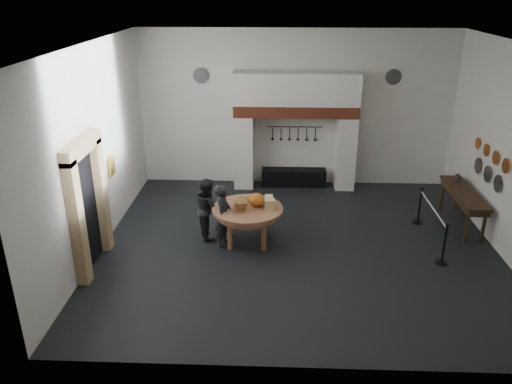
{
  "coord_description": "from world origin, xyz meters",
  "views": [
    {
      "loc": [
        -0.56,
        -10.22,
        5.63
      ],
      "look_at": [
        -0.97,
        -0.06,
        1.35
      ],
      "focal_mm": 35.0,
      "sensor_mm": 36.0,
      "label": 1
    }
  ],
  "objects_px": {
    "iron_range": "(294,177)",
    "visitor_near": "(223,215)",
    "barrier_post_near": "(444,245)",
    "barrier_post_far": "(420,206)",
    "work_table": "(248,209)",
    "visitor_far": "(208,208)",
    "side_table": "(464,193)"
  },
  "relations": [
    {
      "from": "iron_range",
      "to": "visitor_far",
      "type": "bearing_deg",
      "value": -122.3
    },
    {
      "from": "work_table",
      "to": "barrier_post_near",
      "type": "bearing_deg",
      "value": -11.06
    },
    {
      "from": "barrier_post_near",
      "to": "visitor_near",
      "type": "bearing_deg",
      "value": 172.16
    },
    {
      "from": "visitor_near",
      "to": "visitor_far",
      "type": "xyz_separation_m",
      "value": [
        -0.4,
        0.4,
        -0.01
      ]
    },
    {
      "from": "work_table",
      "to": "barrier_post_far",
      "type": "xyz_separation_m",
      "value": [
        4.25,
        1.17,
        -0.39
      ]
    },
    {
      "from": "iron_range",
      "to": "visitor_far",
      "type": "distance_m",
      "value": 4.0
    },
    {
      "from": "side_table",
      "to": "visitor_near",
      "type": "bearing_deg",
      "value": -167.6
    },
    {
      "from": "iron_range",
      "to": "visitor_near",
      "type": "distance_m",
      "value": 4.16
    },
    {
      "from": "barrier_post_near",
      "to": "work_table",
      "type": "bearing_deg",
      "value": 168.94
    },
    {
      "from": "barrier_post_near",
      "to": "barrier_post_far",
      "type": "bearing_deg",
      "value": 90.0
    },
    {
      "from": "work_table",
      "to": "visitor_far",
      "type": "relative_size",
      "value": 1.11
    },
    {
      "from": "visitor_near",
      "to": "side_table",
      "type": "height_order",
      "value": "visitor_near"
    },
    {
      "from": "work_table",
      "to": "side_table",
      "type": "height_order",
      "value": "side_table"
    },
    {
      "from": "work_table",
      "to": "visitor_near",
      "type": "relative_size",
      "value": 1.09
    },
    {
      "from": "visitor_far",
      "to": "visitor_near",
      "type": "bearing_deg",
      "value": -156.66
    },
    {
      "from": "work_table",
      "to": "barrier_post_near",
      "type": "distance_m",
      "value": 4.35
    },
    {
      "from": "visitor_far",
      "to": "side_table",
      "type": "bearing_deg",
      "value": -103.61
    },
    {
      "from": "visitor_near",
      "to": "barrier_post_far",
      "type": "height_order",
      "value": "visitor_near"
    },
    {
      "from": "visitor_far",
      "to": "side_table",
      "type": "distance_m",
      "value": 6.28
    },
    {
      "from": "side_table",
      "to": "barrier_post_far",
      "type": "bearing_deg",
      "value": 176.65
    },
    {
      "from": "side_table",
      "to": "visitor_far",
      "type": "bearing_deg",
      "value": -171.95
    },
    {
      "from": "iron_range",
      "to": "barrier_post_far",
      "type": "relative_size",
      "value": 2.11
    },
    {
      "from": "visitor_near",
      "to": "visitor_far",
      "type": "height_order",
      "value": "visitor_near"
    },
    {
      "from": "work_table",
      "to": "visitor_far",
      "type": "distance_m",
      "value": 0.98
    },
    {
      "from": "visitor_near",
      "to": "barrier_post_near",
      "type": "distance_m",
      "value": 4.85
    },
    {
      "from": "side_table",
      "to": "barrier_post_far",
      "type": "xyz_separation_m",
      "value": [
        -1.02,
        0.06,
        -0.42
      ]
    },
    {
      "from": "barrier_post_far",
      "to": "work_table",
      "type": "bearing_deg",
      "value": -164.63
    },
    {
      "from": "iron_range",
      "to": "side_table",
      "type": "bearing_deg",
      "value": -31.13
    },
    {
      "from": "work_table",
      "to": "barrier_post_far",
      "type": "bearing_deg",
      "value": 15.37
    },
    {
      "from": "barrier_post_near",
      "to": "barrier_post_far",
      "type": "height_order",
      "value": "same"
    },
    {
      "from": "iron_range",
      "to": "barrier_post_far",
      "type": "bearing_deg",
      "value": -38.12
    },
    {
      "from": "work_table",
      "to": "barrier_post_far",
      "type": "relative_size",
      "value": 1.81
    }
  ]
}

